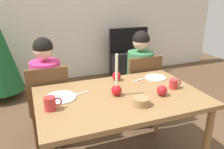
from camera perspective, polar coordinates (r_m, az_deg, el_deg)
name	(u,v)px	position (r m, az deg, el deg)	size (l,w,h in m)	color
back_wall	(64,9)	(4.28, -12.04, 15.85)	(6.40, 0.10, 2.60)	silver
dining_table	(120,104)	(1.98, 2.09, -7.39)	(1.40, 0.90, 0.75)	olive
chair_left	(49,101)	(2.47, -15.55, -6.36)	(0.40, 0.40, 0.90)	brown
chair_right	(140,86)	(2.75, 7.13, -2.97)	(0.40, 0.40, 0.90)	brown
person_left_child	(48,95)	(2.48, -15.76, -4.85)	(0.30, 0.30, 1.17)	#33384C
person_right_child	(139,81)	(2.76, 6.87, -1.63)	(0.30, 0.30, 1.17)	#33384C
tv_stand	(128,64)	(4.53, 4.04, 2.76)	(0.64, 0.40, 0.48)	black
tv	(129,40)	(4.42, 4.18, 8.60)	(0.79, 0.05, 0.46)	black
candle_centerpiece	(117,87)	(1.91, 1.14, -3.24)	(0.09, 0.09, 0.36)	red
plate_left	(61,97)	(1.94, -12.72, -5.60)	(0.26, 0.26, 0.01)	silver
plate_right	(156,77)	(2.36, 10.84, -0.73)	(0.21, 0.21, 0.01)	silver
mug_left	(50,103)	(1.75, -15.15, -7.01)	(0.13, 0.09, 0.10)	#B72D2D
mug_right	(174,84)	(2.14, 15.23, -2.26)	(0.12, 0.08, 0.09)	#B72D2D
fork_left	(80,94)	(1.98, -8.05, -4.80)	(0.18, 0.01, 0.01)	silver
fork_right	(140,80)	(2.29, 7.06, -1.30)	(0.18, 0.01, 0.01)	silver
bowl_walnuts	(141,101)	(1.79, 7.31, -6.71)	(0.13, 0.13, 0.06)	#99754C
apple_near_candle	(162,90)	(1.97, 12.39, -3.93)	(0.09, 0.09, 0.09)	#AD1D1F
apple_by_left_plate	(116,76)	(2.25, 1.13, -0.39)	(0.09, 0.09, 0.09)	#B30F1A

